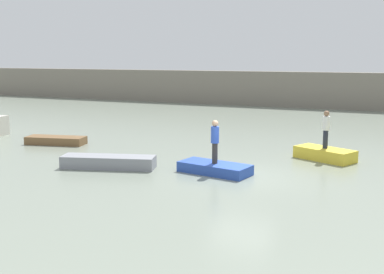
# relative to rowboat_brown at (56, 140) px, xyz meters

# --- Properties ---
(ground_plane) EXTENTS (120.00, 120.00, 0.00)m
(ground_plane) POSITION_rel_rowboat_brown_xyz_m (11.16, -2.53, -0.21)
(ground_plane) COLOR gray
(embankment_wall) EXTENTS (80.00, 1.20, 3.23)m
(embankment_wall) POSITION_rel_rowboat_brown_xyz_m (11.16, 23.85, 1.41)
(embankment_wall) COLOR gray
(embankment_wall) RESTS_ON ground_plane
(rowboat_brown) EXTENTS (3.27, 1.73, 0.41)m
(rowboat_brown) POSITION_rel_rowboat_brown_xyz_m (0.00, 0.00, 0.00)
(rowboat_brown) COLOR brown
(rowboat_brown) RESTS_ON ground_plane
(rowboat_grey) EXTENTS (4.01, 2.09, 0.51)m
(rowboat_grey) POSITION_rel_rowboat_brown_xyz_m (5.64, -3.44, 0.05)
(rowboat_grey) COLOR gray
(rowboat_grey) RESTS_ON ground_plane
(rowboat_blue) EXTENTS (3.04, 1.69, 0.40)m
(rowboat_blue) POSITION_rel_rowboat_brown_xyz_m (10.02, -2.48, -0.00)
(rowboat_blue) COLOR #2B4CAD
(rowboat_blue) RESTS_ON ground_plane
(rowboat_yellow) EXTENTS (2.87, 2.17, 0.53)m
(rowboat_yellow) POSITION_rel_rowboat_brown_xyz_m (13.61, 1.87, 0.06)
(rowboat_yellow) COLOR gold
(rowboat_yellow) RESTS_ON ground_plane
(person_white_shirt) EXTENTS (0.32, 0.32, 1.69)m
(person_white_shirt) POSITION_rel_rowboat_brown_xyz_m (13.61, 1.87, 1.27)
(person_white_shirt) COLOR #232838
(person_white_shirt) RESTS_ON rowboat_yellow
(person_blue_shirt) EXTENTS (0.32, 0.32, 1.72)m
(person_blue_shirt) POSITION_rel_rowboat_brown_xyz_m (10.02, -2.48, 1.17)
(person_blue_shirt) COLOR #38332D
(person_blue_shirt) RESTS_ON rowboat_blue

